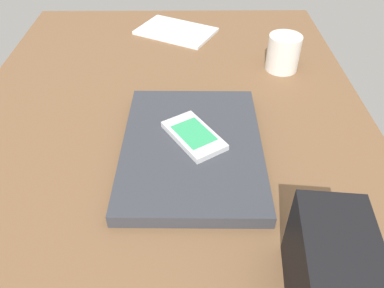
% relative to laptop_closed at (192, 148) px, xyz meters
% --- Properties ---
extents(desk_surface, '(1.20, 0.80, 0.03)m').
position_rel_laptop_closed_xyz_m(desk_surface, '(0.04, 0.05, -0.03)').
color(desk_surface, brown).
rests_on(desk_surface, ground).
extents(laptop_closed, '(0.33, 0.24, 0.02)m').
position_rel_laptop_closed_xyz_m(laptop_closed, '(0.00, 0.00, 0.00)').
color(laptop_closed, '#33353D').
rests_on(laptop_closed, desk_surface).
extents(cell_phone_on_laptop, '(0.13, 0.12, 0.01)m').
position_rel_laptop_closed_xyz_m(cell_phone_on_laptop, '(0.01, -0.00, 0.02)').
color(cell_phone_on_laptop, silver).
rests_on(cell_phone_on_laptop, laptop_closed).
extents(notepad, '(0.21, 0.24, 0.01)m').
position_rel_laptop_closed_xyz_m(notepad, '(0.49, 0.04, -0.01)').
color(notepad, white).
rests_on(notepad, desk_surface).
extents(desk_organizer, '(0.15, 0.10, 0.12)m').
position_rel_laptop_closed_xyz_m(desk_organizer, '(-0.27, -0.15, 0.05)').
color(desk_organizer, black).
rests_on(desk_organizer, desk_surface).
extents(coffee_mug, '(0.10, 0.07, 0.08)m').
position_rel_laptop_closed_xyz_m(coffee_mug, '(0.29, -0.21, 0.03)').
color(coffee_mug, silver).
rests_on(coffee_mug, desk_surface).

